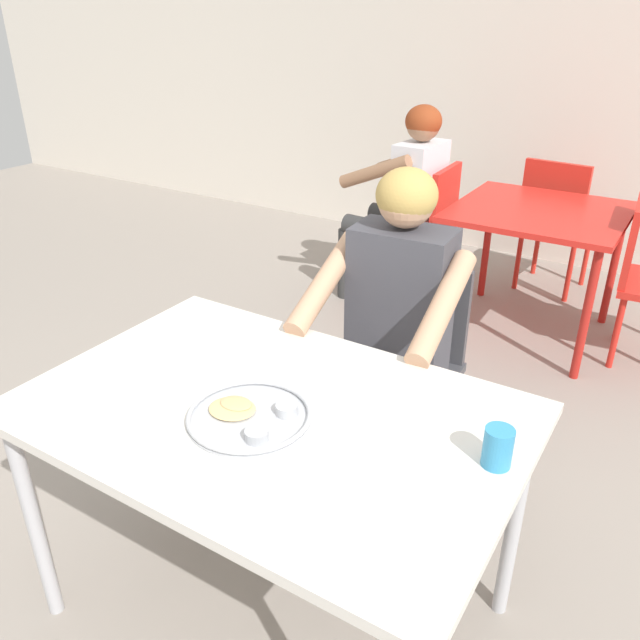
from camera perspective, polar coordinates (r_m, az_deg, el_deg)
The scene contains 11 objects.
ground_plane at distance 2.23m, azimuth -5.37°, elevation -24.40°, with size 12.00×12.00×0.05m, color gray.
back_wall at distance 4.76m, azimuth 23.31°, elevation 24.62°, with size 12.00×0.12×3.40m, color silver.
table_foreground at distance 1.72m, azimuth -4.47°, elevation -9.76°, with size 1.30×0.86×0.76m.
thali_tray at distance 1.64m, azimuth -6.30°, elevation -8.50°, with size 0.32×0.32×0.03m.
drinking_cup at distance 1.51m, azimuth 15.66°, elevation -10.82°, with size 0.07×0.07×0.10m.
chair_foreground at distance 2.50m, azimuth 7.99°, elevation -3.29°, with size 0.41×0.45×0.82m.
diner_foreground at distance 2.20m, azimuth 6.31°, elevation 0.02°, with size 0.52×0.57×1.23m.
table_background_red at distance 3.63m, azimuth 18.95°, elevation 8.08°, with size 0.87×0.86×0.73m.
chair_red_left at distance 3.86m, azimuth 9.38°, elevation 8.03°, with size 0.43×0.42×0.88m.
chair_red_far at distance 4.30m, azimuth 20.38°, elevation 8.71°, with size 0.45×0.45×0.86m.
patron_background at distance 3.86m, azimuth 7.61°, elevation 11.55°, with size 0.57×0.52×1.21m.
Camera 1 is at (0.90, -1.08, 1.71)m, focal length 35.72 mm.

